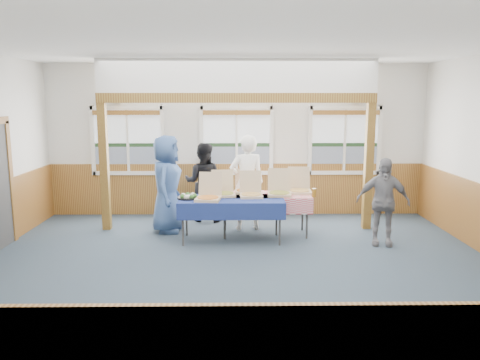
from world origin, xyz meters
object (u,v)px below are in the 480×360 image
Objects in this scene: table_right at (265,198)px; person_grey at (383,202)px; table_left at (231,202)px; man_blue at (167,184)px; woman_black at (203,182)px; woman_white at (247,183)px.

table_right is 1.15× the size of person_grey.
man_blue is (-1.21, 0.60, 0.21)m from table_left.
woman_black is (-0.58, 1.39, 0.10)m from table_left.
table_left and table_right have the same top height.
woman_black is (-1.19, 1.03, 0.11)m from table_right.
person_grey reaches higher than table_left.
woman_white is at bearing 89.75° from table_left.
table_left is at bearing -111.74° from man_blue.
table_right is 1.58m from woman_black.
table_left is 2.59m from person_grey.
table_left is 1.32× the size of person_grey.
woman_white is at bearing -80.66° from man_blue.
person_grey is (2.57, -0.26, 0.05)m from table_left.
person_grey is (1.96, -0.62, 0.06)m from table_right.
woman_white is at bearing 150.03° from woman_black.
woman_black is at bearing -47.24° from woman_white.
man_blue is at bearing 175.19° from table_left.
table_left is 0.81m from woman_white.
man_blue is 3.88m from person_grey.
table_left is 1.10× the size of man_blue.
woman_black is 3.56m from person_grey.
woman_white is 1.21× the size of person_grey.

